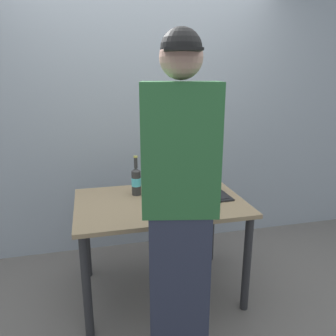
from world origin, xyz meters
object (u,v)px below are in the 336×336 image
Objects in this scene: person_figure at (180,210)px; beer_bottle_amber at (136,181)px; beer_bottle_brown at (162,182)px; laptop at (204,190)px; beer_bottle_green at (155,180)px.

beer_bottle_amber is at bearing 98.15° from person_figure.
beer_bottle_brown is 0.77m from person_figure.
person_figure is (-0.39, -0.68, 0.16)m from laptop.
person_figure is at bearing -119.98° from laptop.
laptop is at bearing -15.29° from beer_bottle_brown.
laptop is 1.16× the size of beer_bottle_amber.
laptop is 0.39m from beer_bottle_green.
laptop is 0.53m from beer_bottle_amber.
person_figure is at bearing -95.51° from beer_bottle_brown.
beer_bottle_brown is 0.15× the size of person_figure.
beer_bottle_amber is 1.10× the size of beer_bottle_brown.
beer_bottle_amber is (-0.51, 0.15, 0.07)m from laptop.
person_figure is at bearing -81.85° from beer_bottle_amber.
beer_bottle_green is at bearing 156.81° from laptop.
person_figure reaches higher than beer_bottle_amber.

